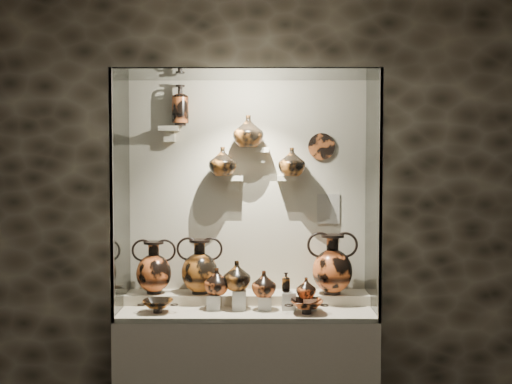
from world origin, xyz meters
TOP-DOWN VIEW (x-y plane):
  - wall_back at (0.00, 2.50)m, footprint 5.00×0.02m
  - plinth at (0.00, 2.18)m, footprint 1.70×0.60m
  - front_tier at (0.00, 2.18)m, footprint 1.68×0.58m
  - rear_tier at (0.00, 2.35)m, footprint 1.70×0.25m
  - back_panel at (0.00, 2.50)m, footprint 1.70×0.03m
  - glass_front at (0.00, 1.88)m, footprint 1.70×0.01m
  - glass_left at (-0.85, 2.18)m, footprint 0.01×0.60m
  - glass_right at (0.85, 2.18)m, footprint 0.01×0.60m
  - glass_top at (0.00, 2.18)m, footprint 1.70×0.60m
  - frame_post_left at (-0.84, 1.89)m, footprint 0.02×0.02m
  - frame_post_right at (0.84, 1.89)m, footprint 0.02×0.02m
  - pedestal_a at (-0.22, 2.13)m, footprint 0.09×0.09m
  - pedestal_b at (-0.05, 2.13)m, footprint 0.09×0.09m
  - pedestal_c at (0.12, 2.13)m, footprint 0.09×0.09m
  - pedestal_d at (0.28, 2.13)m, footprint 0.09×0.09m
  - pedestal_e at (0.42, 2.13)m, footprint 0.09×0.09m
  - bracket_ul at (-0.55, 2.42)m, footprint 0.14×0.12m
  - bracket_ca at (-0.10, 2.42)m, footprint 0.14×0.12m
  - bracket_cb at (0.10, 2.42)m, footprint 0.10×0.12m
  - bracket_cc at (0.28, 2.42)m, footprint 0.14×0.12m
  - amphora_left at (-0.65, 2.32)m, footprint 0.35×0.35m
  - amphora_mid at (-0.33, 2.31)m, footprint 0.33×0.33m
  - amphora_right at (0.59, 2.30)m, footprint 0.40×0.40m
  - jug_a at (-0.20, 2.15)m, footprint 0.22×0.22m
  - jug_b at (-0.07, 2.15)m, footprint 0.24×0.24m
  - jug_c at (0.11, 2.12)m, footprint 0.19×0.19m
  - jug_e at (0.39, 2.12)m, footprint 0.15×0.15m
  - lekythos_small at (0.26, 2.12)m, footprint 0.08×0.08m
  - kylix_left at (-0.58, 2.05)m, footprint 0.31×0.29m
  - kylix_right at (0.39, 2.02)m, footprint 0.34×0.32m
  - lekythos_tall at (-0.47, 2.41)m, footprint 0.14×0.14m
  - ovoid_vase_a at (-0.17, 2.37)m, footprint 0.26×0.26m
  - ovoid_vase_b at (0.01, 2.36)m, footprint 0.22×0.22m
  - ovoid_vase_c at (0.31, 2.38)m, footprint 0.21×0.21m
  - wall_plate at (0.53, 2.47)m, footprint 0.19×0.02m
  - info_placard at (0.58, 2.47)m, footprint 0.16×0.01m

SIDE VIEW (x-z plane):
  - plinth at x=0.00m, z-range 0.00..0.80m
  - front_tier at x=0.00m, z-range 0.80..0.83m
  - rear_tier at x=0.00m, z-range 0.80..0.90m
  - pedestal_e at x=0.42m, z-range 0.83..0.91m
  - pedestal_c at x=0.12m, z-range 0.83..0.92m
  - pedestal_a at x=-0.22m, z-range 0.83..0.93m
  - kylix_left at x=-0.58m, z-range 0.83..0.93m
  - kylix_right at x=0.39m, z-range 0.83..0.94m
  - pedestal_d at x=0.28m, z-range 0.83..0.95m
  - pedestal_b at x=-0.05m, z-range 0.83..0.96m
  - jug_e at x=0.39m, z-range 0.91..1.05m
  - jug_c at x=0.11m, z-range 0.92..1.09m
  - jug_a at x=-0.20m, z-range 0.93..1.11m
  - lekythos_small at x=0.26m, z-range 0.95..1.10m
  - jug_b at x=-0.07m, z-range 0.96..1.16m
  - amphora_left at x=-0.65m, z-range 0.90..1.27m
  - amphora_mid at x=-0.33m, z-range 0.90..1.28m
  - amphora_right at x=0.59m, z-range 0.90..1.32m
  - info_placard at x=0.58m, z-range 1.37..1.59m
  - wall_back at x=0.00m, z-range 0.00..3.20m
  - back_panel at x=0.00m, z-range 0.80..2.40m
  - glass_front at x=0.00m, z-range 0.80..2.40m
  - glass_left at x=-0.85m, z-range 0.80..2.40m
  - glass_right at x=0.85m, z-range 0.80..2.40m
  - frame_post_left at x=-0.84m, z-range 0.80..2.40m
  - frame_post_right at x=0.84m, z-range 0.80..2.40m
  - bracket_ca at x=-0.10m, z-range 1.68..1.72m
  - bracket_cc at x=0.28m, z-range 1.68..1.72m
  - ovoid_vase_c at x=0.31m, z-range 1.72..1.92m
  - ovoid_vase_a at x=-0.17m, z-range 1.72..1.92m
  - bracket_cb at x=0.10m, z-range 1.88..1.92m
  - wall_plate at x=0.53m, z-range 1.83..2.02m
  - ovoid_vase_b at x=0.01m, z-range 1.92..2.14m
  - bracket_ul at x=-0.55m, z-range 2.03..2.07m
  - lekythos_tall at x=-0.47m, z-range 2.07..2.39m
  - glass_top at x=0.00m, z-range 2.39..2.40m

